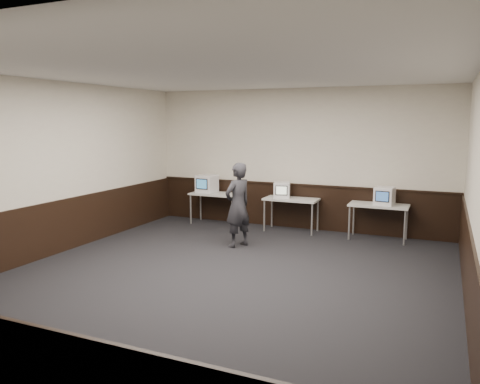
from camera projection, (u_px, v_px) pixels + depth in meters
name	position (u px, v px, depth m)	size (l,w,h in m)	color
floor	(221.00, 280.00, 7.33)	(8.00, 8.00, 0.00)	black
ceiling	(220.00, 70.00, 6.85)	(8.00, 8.00, 0.00)	white
back_wall	(297.00, 159.00, 10.71)	(7.00, 7.00, 0.00)	beige
left_wall	(47.00, 169.00, 8.48)	(8.00, 8.00, 0.00)	beige
right_wall	(478.00, 193.00, 5.69)	(8.00, 8.00, 0.00)	beige
wainscot_back	(296.00, 206.00, 10.86)	(6.98, 0.04, 1.00)	black
wainscot_left	(52.00, 228.00, 8.64)	(0.04, 7.98, 1.00)	black
wainscot_right	(470.00, 279.00, 5.87)	(0.04, 7.98, 1.00)	black
wainscot_rail	(296.00, 184.00, 10.76)	(6.98, 0.06, 0.04)	black
desk_left	(216.00, 196.00, 11.24)	(1.20, 0.60, 0.75)	beige
desk_center	(291.00, 201.00, 10.48)	(1.20, 0.60, 0.75)	beige
desk_right	(379.00, 208.00, 9.73)	(1.20, 0.60, 0.75)	beige
emac_left	(207.00, 184.00, 11.30)	(0.46, 0.49, 0.43)	white
emac_center	(282.00, 190.00, 10.53)	(0.44, 0.45, 0.35)	white
emac_right	(384.00, 196.00, 9.61)	(0.42, 0.44, 0.37)	white
person	(238.00, 205.00, 9.18)	(0.61, 0.40, 1.67)	#25252A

